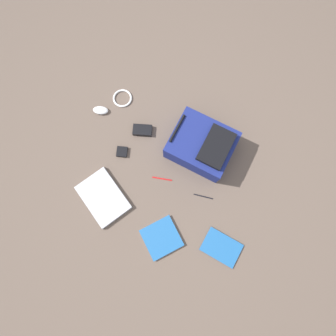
# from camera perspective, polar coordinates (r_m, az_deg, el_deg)

# --- Properties ---
(ground_plane) EXTENTS (4.01, 4.01, 0.00)m
(ground_plane) POSITION_cam_1_polar(r_m,az_deg,el_deg) (1.87, -1.27, -0.82)
(ground_plane) COLOR brown
(backpack) EXTENTS (0.44, 0.48, 0.21)m
(backpack) POSITION_cam_1_polar(r_m,az_deg,el_deg) (1.83, 7.14, 4.71)
(backpack) COLOR navy
(backpack) RESTS_ON ground_plane
(laptop) EXTENTS (0.41, 0.41, 0.03)m
(laptop) POSITION_cam_1_polar(r_m,az_deg,el_deg) (1.88, -13.39, -5.99)
(laptop) COLOR #929296
(laptop) RESTS_ON ground_plane
(book_red) EXTENTS (0.24, 0.28, 0.01)m
(book_red) POSITION_cam_1_polar(r_m,az_deg,el_deg) (1.87, 11.08, -15.95)
(book_red) COLOR silver
(book_red) RESTS_ON ground_plane
(book_blue) EXTENTS (0.31, 0.31, 0.02)m
(book_blue) POSITION_cam_1_polar(r_m,az_deg,el_deg) (1.83, -1.37, -14.36)
(book_blue) COLOR silver
(book_blue) RESTS_ON ground_plane
(computer_mouse) EXTENTS (0.07, 0.11, 0.03)m
(computer_mouse) POSITION_cam_1_polar(r_m,az_deg,el_deg) (2.04, -13.90, 11.62)
(computer_mouse) COLOR silver
(computer_mouse) RESTS_ON ground_plane
(cable_coil) EXTENTS (0.14, 0.14, 0.01)m
(cable_coil) POSITION_cam_1_polar(r_m,az_deg,el_deg) (2.06, -9.49, 14.17)
(cable_coil) COLOR silver
(cable_coil) RESTS_ON ground_plane
(power_brick) EXTENTS (0.09, 0.14, 0.03)m
(power_brick) POSITION_cam_1_polar(r_m,az_deg,el_deg) (1.94, -5.36, 7.87)
(power_brick) COLOR black
(power_brick) RESTS_ON ground_plane
(pen_black) EXTENTS (0.01, 0.14, 0.01)m
(pen_black) POSITION_cam_1_polar(r_m,az_deg,el_deg) (1.86, -1.25, -2.24)
(pen_black) COLOR red
(pen_black) RESTS_ON ground_plane
(pen_blue) EXTENTS (0.02, 0.13, 0.01)m
(pen_blue) POSITION_cam_1_polar(r_m,az_deg,el_deg) (1.86, 7.39, -5.90)
(pen_blue) COLOR black
(pen_blue) RESTS_ON ground_plane
(earbud_pouch) EXTENTS (0.08, 0.08, 0.02)m
(earbud_pouch) POSITION_cam_1_polar(r_m,az_deg,el_deg) (1.92, -9.58, 3.36)
(earbud_pouch) COLOR black
(earbud_pouch) RESTS_ON ground_plane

